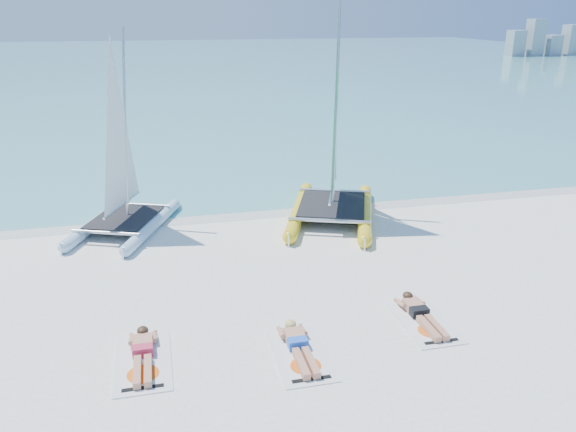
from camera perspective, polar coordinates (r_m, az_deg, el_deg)
The scene contains 12 objects.
ground at distance 12.78m, azimuth -2.10°, elevation -7.87°, with size 140.00×140.00×0.00m, color white.
sea at distance 74.36m, azimuth -11.93°, elevation 15.06°, with size 140.00×115.00×0.01m, color #6DB6B3.
wet_sand_strip at distance 17.76m, azimuth -5.55°, elevation 0.30°, with size 140.00×1.40×0.01m, color beige.
distant_skyline at distance 92.06m, azimuth 25.16°, elevation 15.76°, with size 14.00×2.00×5.00m.
catamaran_blue at distance 16.63m, azimuth -16.63°, elevation 4.40°, with size 3.46×4.69×5.79m.
catamaran_yellow at distance 17.23m, azimuth 4.75°, elevation 7.26°, with size 4.06×5.60×6.92m.
towel_a at distance 10.80m, azimuth -14.50°, elevation -14.26°, with size 1.00×1.85×0.02m, color silver.
sunbather_a at distance 10.90m, azimuth -14.54°, elevation -13.22°, with size 0.37×1.73×0.26m.
towel_b at distance 10.68m, azimuth 1.31°, elevation -13.96°, with size 1.00×1.85×0.02m, color silver.
sunbather_b at distance 10.77m, azimuth 1.06°, elevation -12.93°, with size 0.37×1.73×0.26m.
towel_c at distance 11.99m, azimuth 13.64°, elevation -10.44°, with size 1.00×1.85×0.02m, color silver.
sunbather_c at distance 12.09m, azimuth 13.28°, elevation -9.55°, with size 0.37×1.73×0.26m.
Camera 1 is at (-2.12, -11.09, 5.99)m, focal length 35.00 mm.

